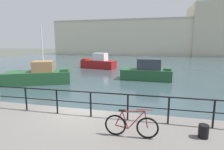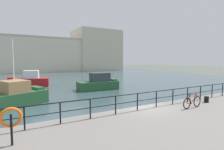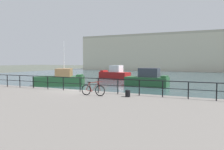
{
  "view_description": "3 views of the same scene",
  "coord_description": "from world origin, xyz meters",
  "views": [
    {
      "loc": [
        3.09,
        -7.56,
        3.92
      ],
      "look_at": [
        0.24,
        4.75,
        1.71
      ],
      "focal_mm": 28.77,
      "sensor_mm": 36.0,
      "label": 1
    },
    {
      "loc": [
        -7.58,
        -9.23,
        3.96
      ],
      "look_at": [
        1.01,
        5.92,
        2.52
      ],
      "focal_mm": 28.13,
      "sensor_mm": 36.0,
      "label": 2
    },
    {
      "loc": [
        9.48,
        -14.56,
        3.23
      ],
      "look_at": [
        0.68,
        5.03,
        1.8
      ],
      "focal_mm": 34.29,
      "sensor_mm": 36.0,
      "label": 3
    }
  ],
  "objects": [
    {
      "name": "ground_plane",
      "position": [
        0.0,
        0.0,
        0.0
      ],
      "size": [
        240.0,
        240.0,
        0.0
      ],
      "primitive_type": "plane",
      "color": "#4C5147"
    },
    {
      "name": "water_basin",
      "position": [
        0.0,
        30.2,
        0.01
      ],
      "size": [
        80.0,
        60.0,
        0.01
      ],
      "primitive_type": "cube",
      "color": "#33474C",
      "rests_on": "ground_plane"
    },
    {
      "name": "harbor_building",
      "position": [
        6.92,
        57.98,
        6.32
      ],
      "size": [
        63.05,
        14.68,
        16.06
      ],
      "color": "beige",
      "rests_on": "ground_plane"
    },
    {
      "name": "moored_green_narrowboat",
      "position": [
        -7.92,
        7.94,
        0.82
      ],
      "size": [
        6.65,
        4.85,
        5.74
      ],
      "rotation": [
        0.0,
        0.0,
        0.43
      ],
      "color": "#23512D",
      "rests_on": "water_basin"
    },
    {
      "name": "moored_red_daysailer",
      "position": [
        -5.5,
        19.94,
        0.89
      ],
      "size": [
        5.97,
        3.2,
        2.45
      ],
      "rotation": [
        0.0,
        0.0,
        2.91
      ],
      "color": "maroon",
      "rests_on": "water_basin"
    },
    {
      "name": "moored_blue_motorboat",
      "position": [
        2.47,
        12.21,
        0.87
      ],
      "size": [
        5.45,
        2.42,
        2.29
      ],
      "rotation": [
        0.0,
        0.0,
        -0.03
      ],
      "color": "#23512D",
      "rests_on": "water_basin"
    },
    {
      "name": "quay_railing",
      "position": [
        -0.97,
        -0.75,
        1.62
      ],
      "size": [
        25.11,
        0.07,
        1.08
      ],
      "color": "black",
      "rests_on": "quay_promenade"
    },
    {
      "name": "parked_bicycle",
      "position": [
        2.46,
        -2.07,
        1.27
      ],
      "size": [
        1.77,
        0.1,
        0.98
      ],
      "rotation": [
        0.0,
        0.0,
        0.02
      ],
      "color": "black",
      "rests_on": "quay_promenade"
    },
    {
      "name": "mooring_bollard",
      "position": [
        4.77,
        -1.59,
        1.11
      ],
      "size": [
        0.32,
        0.32,
        0.44
      ],
      "primitive_type": "cylinder",
      "color": "black",
      "rests_on": "quay_promenade"
    },
    {
      "name": "life_ring_stand",
      "position": [
        -7.71,
        -2.05,
        1.86
      ],
      "size": [
        0.75,
        0.16,
        1.4
      ],
      "color": "black",
      "rests_on": "quay_promenade"
    }
  ]
}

